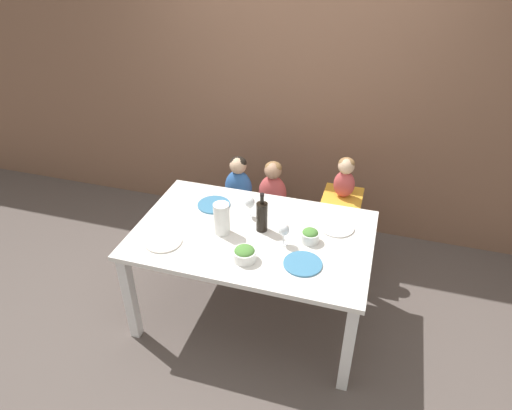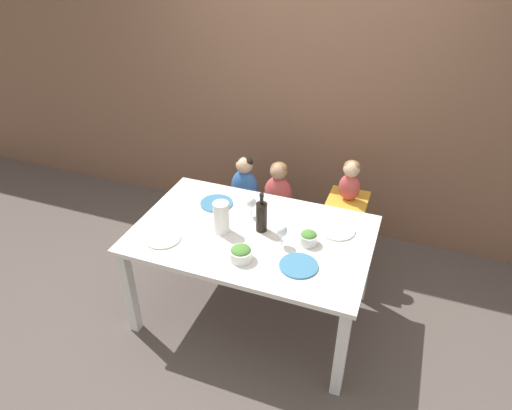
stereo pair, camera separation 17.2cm
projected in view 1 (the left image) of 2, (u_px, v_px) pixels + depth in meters
name	position (u px, v px, depth m)	size (l,w,h in m)	color
ground_plane	(253.00, 311.00, 3.57)	(14.00, 14.00, 0.00)	#564C47
wall_back	(300.00, 88.00, 3.94)	(10.00, 0.06, 2.70)	brown
dining_table	(253.00, 243.00, 3.20)	(1.63, 1.04, 0.77)	white
chair_far_left	(239.00, 210.00, 4.10)	(0.37, 0.44, 0.45)	silver
chair_far_center	(272.00, 215.00, 4.02)	(0.37, 0.44, 0.45)	silver
chair_right_highchair	(341.00, 211.00, 3.79)	(0.32, 0.37, 0.68)	silver
person_child_left	(238.00, 181.00, 3.94)	(0.24, 0.16, 0.45)	#3366B2
person_child_center	(273.00, 187.00, 3.86)	(0.24, 0.16, 0.45)	#C64C4C
person_baby_right	(345.00, 176.00, 3.61)	(0.17, 0.13, 0.34)	#C64C4C
wine_bottle	(262.00, 216.00, 3.12)	(0.08, 0.08, 0.30)	black
paper_towel_roll	(222.00, 219.00, 3.09)	(0.11, 0.11, 0.23)	white
wine_glass_near	(284.00, 230.00, 2.99)	(0.07, 0.07, 0.16)	white
wine_glass_far	(250.00, 203.00, 3.26)	(0.07, 0.07, 0.16)	white
salad_bowl_large	(245.00, 254.00, 2.89)	(0.15, 0.15, 0.10)	white
salad_bowl_small	(310.00, 235.00, 3.05)	(0.12, 0.12, 0.10)	white
dinner_plate_front_left	(163.00, 242.00, 3.06)	(0.25, 0.25, 0.01)	silver
dinner_plate_back_left	(214.00, 205.00, 3.44)	(0.25, 0.25, 0.01)	teal
dinner_plate_back_right	(337.00, 227.00, 3.20)	(0.25, 0.25, 0.01)	silver
dinner_plate_front_right	(303.00, 264.00, 2.87)	(0.25, 0.25, 0.01)	teal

